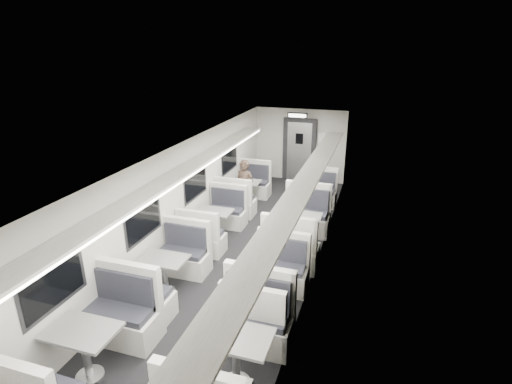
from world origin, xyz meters
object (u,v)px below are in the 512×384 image
Objects in this scene: booth_left_c at (165,275)px; booth_left_b at (215,224)px; vestibule_door at (299,150)px; exit_sign at (298,115)px; booth_left_d at (86,353)px; booth_right_c at (270,293)px; passenger at (244,187)px; booth_right_a at (314,202)px; booth_right_b at (299,231)px; booth_left_a at (245,193)px; booth_right_d at (236,360)px.

booth_left_b is at bearing 90.00° from booth_left_c.
exit_sign is at bearing -90.00° from vestibule_door.
booth_left_d is at bearing -96.48° from exit_sign.
booth_right_c is at bearing 47.09° from booth_left_d.
booth_left_d is 1.11× the size of booth_right_c.
booth_left_c is 3.32× the size of exit_sign.
booth_left_d is at bearing -81.46° from passenger.
booth_right_a is at bearing 73.00° from booth_left_d.
vestibule_door is (-1.00, 4.71, 0.63)m from booth_right_b.
booth_right_a reaches higher than booth_left_b.
booth_right_b is 1.09× the size of vestibule_door.
exit_sign is at bearing 64.86° from booth_left_a.
booth_right_a is 6.04m from booth_right_d.
booth_right_d is at bearing -90.00° from booth_right_a.
vestibule_door is at bearing 82.05° from booth_left_c.
booth_right_b is at bearing -29.09° from passenger.
booth_right_c is 6.99m from exit_sign.
booth_left_a is 6.67m from booth_left_d.
booth_right_c is at bearing 0.78° from booth_left_c.
exit_sign is (1.00, 4.32, 1.92)m from booth_left_b.
booth_right_b is 4.07m from booth_right_d.
booth_left_a is at bearing 133.72° from booth_right_b.
booth_right_b is at bearing 50.79° from booth_left_c.
booth_right_a is 0.89× the size of booth_right_b.
booth_right_d reaches higher than booth_left_a.
booth_right_a is 1.35× the size of passenger.
booth_left_b is at bearing -90.00° from booth_left_a.
booth_right_a is at bearing 90.00° from booth_right_d.
booth_left_d reaches higher than booth_left_b.
passenger is (0.19, 3.94, 0.38)m from booth_left_c.
booth_left_c is 7.26m from vestibule_door.
booth_left_b is at bearing 130.73° from booth_right_c.
booth_right_a is at bearing 45.96° from booth_left_b.
booth_left_d is 1.13× the size of booth_right_a.
booth_left_d is (0.00, -4.47, 0.05)m from booth_left_b.
booth_left_c is at bearing -179.22° from booth_right_c.
booth_left_a is 4.54m from booth_left_c.
booth_right_d is at bearing -83.13° from exit_sign.
booth_right_a is (2.00, -0.13, -0.00)m from booth_left_a.
booth_right_a is 3.12m from exit_sign.
booth_right_a is at bearing 65.64° from booth_left_c.
booth_left_d is 2.06m from booth_right_d.
booth_right_b is 1.11× the size of booth_right_c.
booth_right_a is at bearing 25.06° from passenger.
exit_sign reaches higher than booth_right_b.
booth_left_a is at bearing 113.89° from booth_right_c.
booth_left_c is at bearing -82.42° from passenger.
booth_left_d is 4.99m from booth_right_b.
vestibule_door is (1.00, 4.81, 0.68)m from booth_left_b.
vestibule_door is 1.33m from exit_sign.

